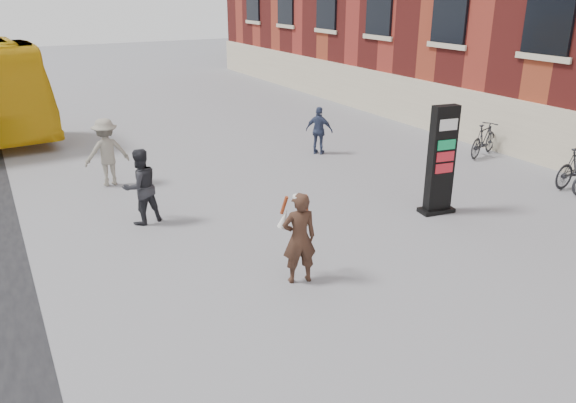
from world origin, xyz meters
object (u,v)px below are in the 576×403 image
info_pylon (441,161)px  pedestrian_c (319,131)px  pedestrian_b (107,152)px  bike_7 (484,140)px  pedestrian_a (141,187)px  woman (299,237)px

info_pylon → pedestrian_c: 5.73m
pedestrian_b → bike_7: pedestrian_b is taller
info_pylon → pedestrian_c: bearing=96.4°
bike_7 → pedestrian_a: bearing=71.0°
woman → bike_7: size_ratio=0.97×
woman → pedestrian_c: 8.51m
info_pylon → pedestrian_c: (0.16, 5.70, -0.53)m
bike_7 → info_pylon: bearing=102.3°
pedestrian_a → pedestrian_b: pedestrian_b is taller
info_pylon → pedestrian_a: 6.96m
info_pylon → woman: 4.81m
pedestrian_a → pedestrian_b: 3.10m
info_pylon → pedestrian_c: size_ratio=1.69×
pedestrian_c → bike_7: (4.51, -2.72, -0.23)m
info_pylon → woman: (-4.59, -1.36, -0.41)m
pedestrian_c → woman: bearing=104.9°
info_pylon → woman: size_ratio=1.50×
pedestrian_a → pedestrian_c: bearing=-168.8°
info_pylon → woman: bearing=-155.5°
pedestrian_b → bike_7: bearing=164.3°
woman → bike_7: woman is taller
info_pylon → pedestrian_c: info_pylon is taller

